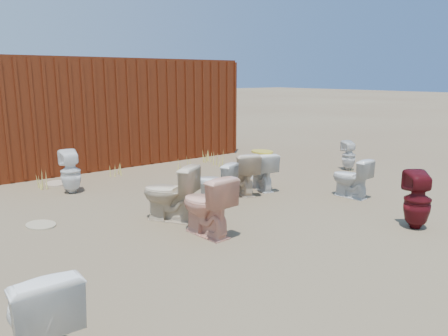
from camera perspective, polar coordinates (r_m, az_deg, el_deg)
ground at (r=6.78m, az=3.12°, el=-5.39°), size 100.00×100.00×0.00m
shipping_container at (r=10.97m, az=-15.01°, el=7.29°), size 6.00×2.40×2.40m
toilet_front_a at (r=3.41m, az=-22.97°, el=-17.51°), size 0.47×0.80×0.80m
toilet_front_pink at (r=5.60m, az=-2.33°, el=-4.86°), size 0.51×0.82×0.80m
toilet_front_c at (r=7.00m, az=-1.15°, el=-1.96°), size 0.62×0.75×0.67m
toilet_front_maroon at (r=6.39m, az=23.95°, el=-3.86°), size 0.50×0.50×0.78m
toilet_front_e at (r=7.65m, az=16.24°, el=-1.24°), size 0.43×0.69×0.67m
toilet_back_a at (r=8.07m, az=-19.41°, el=-0.45°), size 0.37×0.37×0.76m
toilet_back_beige_left at (r=6.21m, az=-7.12°, el=-3.25°), size 0.81×0.91×0.80m
toilet_back_beige_right at (r=7.57m, az=2.60°, el=-0.66°), size 0.65×0.82×0.73m
toilet_back_yellowlid at (r=7.86m, az=4.97°, el=-0.40°), size 0.56×0.75×0.68m
toilet_back_e at (r=9.85m, az=15.98°, el=1.57°), size 0.38×0.38×0.64m
yellow_lid at (r=7.80m, az=5.02°, el=2.14°), size 0.35×0.43×0.02m
loose_tank at (r=8.75m, az=3.49°, el=-0.23°), size 0.53×0.29×0.35m
loose_lid_near at (r=8.90m, az=-21.10°, el=-1.89°), size 0.51×0.58×0.02m
loose_lid_far at (r=6.55m, az=-22.81°, el=-6.88°), size 0.47×0.55×0.02m
weed_clump_a at (r=8.54m, az=-23.08°, el=-1.66°), size 0.36×0.36×0.30m
weed_clump_b at (r=9.32m, az=-5.13°, el=0.40°), size 0.32×0.32×0.32m
weed_clump_c at (r=10.05m, az=-0.42°, el=1.24°), size 0.36×0.36×0.30m
weed_clump_d at (r=9.25m, az=-14.09°, el=-0.15°), size 0.30×0.30×0.27m
weed_clump_e at (r=10.47m, az=-2.21°, el=1.59°), size 0.34×0.34×0.27m
weed_clump_f at (r=9.11m, az=17.03°, el=-0.65°), size 0.28×0.28×0.22m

